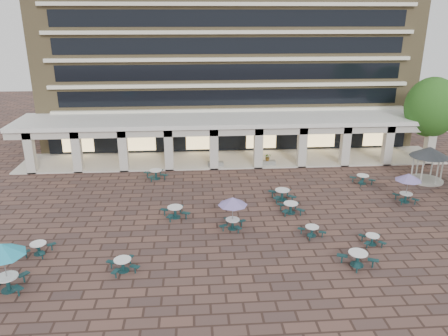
{
  "coord_description": "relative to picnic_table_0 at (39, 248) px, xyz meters",
  "views": [
    {
      "loc": [
        -3.97,
        -26.98,
        13.87
      ],
      "look_at": [
        -1.82,
        3.0,
        3.33
      ],
      "focal_mm": 35.0,
      "sensor_mm": 36.0,
      "label": 1
    }
  ],
  "objects": [
    {
      "name": "ground",
      "position": [
        13.62,
        2.65,
        -0.44
      ],
      "size": [
        120.0,
        120.0,
        0.0
      ],
      "primitive_type": "plane",
      "color": "brown",
      "rests_on": "ground"
    },
    {
      "name": "apartment_building",
      "position": [
        13.62,
        28.12,
        12.16
      ],
      "size": [
        40.0,
        15.5,
        25.2
      ],
      "color": "#8D784F",
      "rests_on": "ground"
    },
    {
      "name": "retail_arcade",
      "position": [
        13.62,
        17.45,
        2.56
      ],
      "size": [
        42.0,
        6.6,
        4.4
      ],
      "color": "white",
      "rests_on": "ground"
    },
    {
      "name": "picnic_table_0",
      "position": [
        0.0,
        0.0,
        0.0
      ],
      "size": [
        1.89,
        1.89,
        0.73
      ],
      "rotation": [
        0.0,
        0.0,
        -0.24
      ],
      "color": "#153D3F",
      "rests_on": "ground"
    },
    {
      "name": "picnic_table_2",
      "position": [
        19.04,
        -2.64,
        0.07
      ],
      "size": [
        2.31,
        2.31,
        0.84
      ],
      "rotation": [
        0.0,
        0.0,
        0.42
      ],
      "color": "#153D3F",
      "rests_on": "ground"
    },
    {
      "name": "picnic_table_3",
      "position": [
        20.86,
        -0.31,
        -0.05
      ],
      "size": [
        1.5,
        1.5,
        0.65
      ],
      "rotation": [
        0.0,
        0.0,
        -0.05
      ],
      "color": "#153D3F",
      "rests_on": "ground"
    },
    {
      "name": "picnic_table_4",
      "position": [
        -0.38,
        -3.75,
        1.93
      ],
      "size": [
        2.41,
        2.41,
        2.79
      ],
      "rotation": [
        0.0,
        0.0,
        0.13
      ],
      "color": "#153D3F",
      "rests_on": "ground"
    },
    {
      "name": "picnic_table_5",
      "position": [
        5.43,
        -2.27,
        0.01
      ],
      "size": [
        2.05,
        2.05,
        0.75
      ],
      "rotation": [
        0.0,
        0.0,
        0.39
      ],
      "color": "#153D3F",
      "rests_on": "ground"
    },
    {
      "name": "picnic_table_6",
      "position": [
        12.16,
        2.48,
        1.53
      ],
      "size": [
        2.01,
        2.01,
        2.32
      ],
      "rotation": [
        0.0,
        0.0,
        -0.33
      ],
      "color": "#153D3F",
      "rests_on": "ground"
    },
    {
      "name": "picnic_table_7",
      "position": [
        17.32,
        1.12,
        -0.04
      ],
      "size": [
        1.81,
        1.81,
        0.67
      ],
      "rotation": [
        0.0,
        0.0,
        0.36
      ],
      "color": "#153D3F",
      "rests_on": "ground"
    },
    {
      "name": "picnic_table_8",
      "position": [
        8.17,
        4.57,
        0.06
      ],
      "size": [
        2.25,
        2.25,
        0.83
      ],
      "rotation": [
        0.0,
        0.0,
        0.37
      ],
      "color": "#153D3F",
      "rests_on": "ground"
    },
    {
      "name": "picnic_table_9",
      "position": [
        16.68,
        4.72,
        0.04
      ],
      "size": [
        1.89,
        1.89,
        0.79
      ],
      "rotation": [
        0.0,
        0.0,
        0.09
      ],
      "color": "#153D3F",
      "rests_on": "ground"
    },
    {
      "name": "picnic_table_10",
      "position": [
        16.53,
        7.18,
        0.08
      ],
      "size": [
        2.04,
        2.04,
        0.86
      ],
      "rotation": [
        0.0,
        0.0,
        0.09
      ],
      "color": "#153D3F",
      "rests_on": "ground"
    },
    {
      "name": "picnic_table_11",
      "position": [
        26.11,
        6.05,
        1.56
      ],
      "size": [
        2.04,
        2.04,
        2.36
      ],
      "rotation": [
        0.0,
        0.0,
        -0.03
      ],
      "color": "#153D3F",
      "rests_on": "ground"
    },
    {
      "name": "picnic_table_12",
      "position": [
        6.18,
        12.65,
        0.06
      ],
      "size": [
        2.26,
        2.26,
        0.83
      ],
      "rotation": [
        0.0,
        0.0,
        0.37
      ],
      "color": "#153D3F",
      "rests_on": "ground"
    },
    {
      "name": "picnic_table_13",
      "position": [
        24.21,
        10.19,
        0.02
      ],
      "size": [
        2.03,
        2.03,
        0.77
      ],
      "rotation": [
        0.0,
        0.0,
        0.28
      ],
      "color": "#153D3F",
      "rests_on": "ground"
    },
    {
      "name": "gazebo",
      "position": [
        30.04,
        10.42,
        1.9
      ],
      "size": [
        3.33,
        3.33,
        3.1
      ],
      "rotation": [
        0.0,
        0.0,
        -0.3
      ],
      "color": "beige",
      "rests_on": "ground"
    },
    {
      "name": "tree_east_c",
      "position": [
        32.59,
        15.7,
        5.05
      ],
      "size": [
        5.04,
        5.04,
        8.4
      ],
      "color": "#42301A",
      "rests_on": "ground"
    },
    {
      "name": "planter_left",
      "position": [
        11.69,
        15.55,
        0.02
      ],
      "size": [
        1.5,
        0.65,
        1.2
      ],
      "color": "gray",
      "rests_on": "ground"
    },
    {
      "name": "planter_right",
      "position": [
        16.77,
        15.55,
        0.06
      ],
      "size": [
        1.5,
        0.6,
        1.25
      ],
      "color": "gray",
      "rests_on": "ground"
    }
  ]
}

